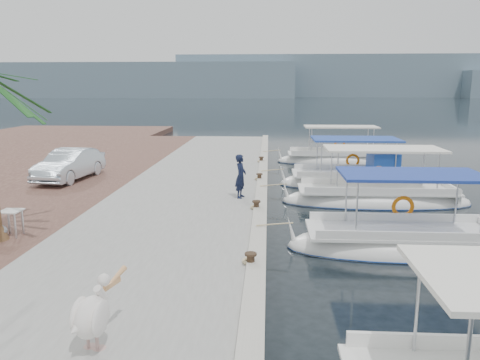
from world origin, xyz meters
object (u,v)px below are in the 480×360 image
fishing_caique_c (376,200)px  fishing_caique_e (337,161)px  fishing_caique_b (401,246)px  fisherman (241,176)px  parked_car (70,165)px  pelican (92,314)px  fishing_caique_d (352,181)px

fishing_caique_c → fishing_caique_e: same height
fishing_caique_b → fisherman: fishing_caique_b is taller
fishing_caique_b → parked_car: bearing=150.9°
fishing_caique_b → fishing_caique_e: (0.39, 15.63, -0.00)m
fishing_caique_b → pelican: size_ratio=4.52×
fishing_caique_e → parked_car: 15.61m
fishing_caique_b → parked_car: 14.45m
fishing_caique_b → fisherman: bearing=139.9°
fishing_caique_b → fishing_caique_d: (0.17, 8.89, 0.07)m
fishing_caique_b → pelican: bearing=-135.9°
fishing_caique_b → fishing_caique_c: bearing=84.8°
fishing_caique_b → parked_car: size_ratio=1.57×
fishing_caique_c → pelican: fishing_caique_c is taller
fishing_caique_b → pelican: 9.12m
fishing_caique_c → parked_car: bearing=173.2°
fishing_caique_c → fisherman: size_ratio=4.60×
fishing_caique_d → fishing_caique_e: (0.22, 6.74, -0.07)m
parked_car → fishing_caique_c: bearing=-0.4°
fishing_caique_d → fisherman: size_ratio=4.06×
fishing_caique_c → fisherman: bearing=-165.2°
pelican → parked_car: bearing=114.5°
fishing_caique_d → pelican: bearing=-113.7°
fishing_caique_b → fisherman: size_ratio=3.98×
fishing_caique_b → fishing_caique_d: same height
fishing_caique_c → pelican: (-7.02, -11.76, 0.94)m
fishing_caique_d → parked_car: 12.93m
fishing_caique_b → pelican: (-6.52, -6.31, 0.94)m
fishing_caique_c → fisherman: 5.61m
fishing_caique_d → pelican: fishing_caique_d is taller
fishing_caique_b → fisherman: (-4.81, 4.05, 1.19)m
fishing_caique_d → pelican: 16.63m
fishing_caique_d → fishing_caique_e: bearing=88.1°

